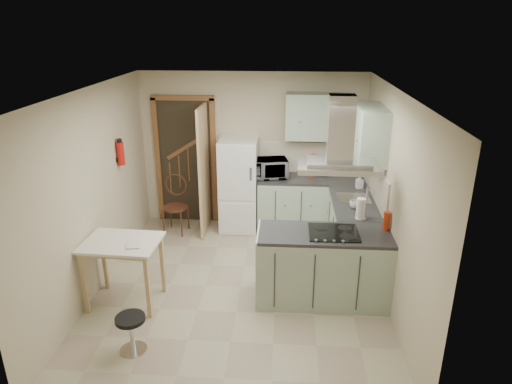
# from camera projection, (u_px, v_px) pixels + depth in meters

# --- Properties ---
(floor) EXTENTS (4.20, 4.20, 0.00)m
(floor) POSITION_uv_depth(u_px,v_px,m) (240.00, 287.00, 5.88)
(floor) COLOR tan
(floor) RESTS_ON ground
(ceiling) EXTENTS (4.20, 4.20, 0.00)m
(ceiling) POSITION_uv_depth(u_px,v_px,m) (238.00, 91.00, 5.00)
(ceiling) COLOR silver
(ceiling) RESTS_ON back_wall
(back_wall) EXTENTS (3.60, 0.00, 3.60)m
(back_wall) POSITION_uv_depth(u_px,v_px,m) (252.00, 150.00, 7.40)
(back_wall) COLOR #BDAF92
(back_wall) RESTS_ON floor
(left_wall) EXTENTS (0.00, 4.20, 4.20)m
(left_wall) POSITION_uv_depth(u_px,v_px,m) (92.00, 193.00, 5.56)
(left_wall) COLOR #BDAF92
(left_wall) RESTS_ON floor
(right_wall) EXTENTS (0.00, 4.20, 4.20)m
(right_wall) POSITION_uv_depth(u_px,v_px,m) (392.00, 201.00, 5.33)
(right_wall) COLOR #BDAF92
(right_wall) RESTS_ON floor
(doorway) EXTENTS (1.10, 0.12, 2.10)m
(doorway) POSITION_uv_depth(u_px,v_px,m) (186.00, 161.00, 7.52)
(doorway) COLOR brown
(doorway) RESTS_ON floor
(fridge) EXTENTS (0.60, 0.60, 1.50)m
(fridge) POSITION_uv_depth(u_px,v_px,m) (239.00, 185.00, 7.31)
(fridge) COLOR white
(fridge) RESTS_ON floor
(counter_back) EXTENTS (1.08, 0.60, 0.90)m
(counter_back) POSITION_uv_depth(u_px,v_px,m) (292.00, 204.00, 7.36)
(counter_back) COLOR #9EB2A0
(counter_back) RESTS_ON floor
(counter_right) EXTENTS (0.60, 1.95, 0.90)m
(counter_right) POSITION_uv_depth(u_px,v_px,m) (349.00, 223.00, 6.68)
(counter_right) COLOR #9EB2A0
(counter_right) RESTS_ON floor
(splashback) EXTENTS (1.68, 0.02, 0.50)m
(splashback) POSITION_uv_depth(u_px,v_px,m) (312.00, 158.00, 7.37)
(splashback) COLOR beige
(splashback) RESTS_ON counter_back
(wall_cabinet_back) EXTENTS (0.85, 0.35, 0.70)m
(wall_cabinet_back) POSITION_uv_depth(u_px,v_px,m) (313.00, 116.00, 6.97)
(wall_cabinet_back) COLOR #9EB2A0
(wall_cabinet_back) RESTS_ON back_wall
(wall_cabinet_right) EXTENTS (0.35, 0.90, 0.70)m
(wall_cabinet_right) POSITION_uv_depth(u_px,v_px,m) (370.00, 134.00, 5.92)
(wall_cabinet_right) COLOR #9EB2A0
(wall_cabinet_right) RESTS_ON right_wall
(peninsula) EXTENTS (1.55, 0.65, 0.90)m
(peninsula) POSITION_uv_depth(u_px,v_px,m) (323.00, 266.00, 5.49)
(peninsula) COLOR #9EB2A0
(peninsula) RESTS_ON floor
(hob) EXTENTS (0.58, 0.50, 0.01)m
(hob) POSITION_uv_depth(u_px,v_px,m) (334.00, 232.00, 5.32)
(hob) COLOR black
(hob) RESTS_ON peninsula
(extractor_hood) EXTENTS (0.90, 0.55, 0.10)m
(extractor_hood) POSITION_uv_depth(u_px,v_px,m) (338.00, 166.00, 5.04)
(extractor_hood) COLOR silver
(extractor_hood) RESTS_ON ceiling
(sink) EXTENTS (0.45, 0.40, 0.01)m
(sink) POSITION_uv_depth(u_px,v_px,m) (353.00, 198.00, 6.36)
(sink) COLOR silver
(sink) RESTS_ON counter_right
(fire_extinguisher) EXTENTS (0.10, 0.10, 0.32)m
(fire_extinguisher) POSITION_uv_depth(u_px,v_px,m) (121.00, 154.00, 6.31)
(fire_extinguisher) COLOR #B2140F
(fire_extinguisher) RESTS_ON left_wall
(drop_leaf_table) EXTENTS (0.91, 0.70, 0.82)m
(drop_leaf_table) POSITION_uv_depth(u_px,v_px,m) (125.00, 272.00, 5.44)
(drop_leaf_table) COLOR #DCB387
(drop_leaf_table) RESTS_ON floor
(bentwood_chair) EXTENTS (0.44, 0.44, 0.86)m
(bentwood_chair) POSITION_uv_depth(u_px,v_px,m) (175.00, 207.00, 7.27)
(bentwood_chair) COLOR #4C2819
(bentwood_chair) RESTS_ON floor
(stool) EXTENTS (0.31, 0.31, 0.41)m
(stool) POSITION_uv_depth(u_px,v_px,m) (132.00, 334.00, 4.69)
(stool) COLOR black
(stool) RESTS_ON floor
(microwave) EXTENTS (0.61, 0.47, 0.30)m
(microwave) POSITION_uv_depth(u_px,v_px,m) (270.00, 168.00, 7.15)
(microwave) COLOR black
(microwave) RESTS_ON counter_back
(kettle) EXTENTS (0.19, 0.19, 0.21)m
(kettle) POSITION_uv_depth(u_px,v_px,m) (324.00, 169.00, 7.25)
(kettle) COLOR silver
(kettle) RESTS_ON counter_back
(cereal_box) EXTENTS (0.12, 0.23, 0.32)m
(cereal_box) POSITION_uv_depth(u_px,v_px,m) (313.00, 165.00, 7.30)
(cereal_box) COLOR #CC4718
(cereal_box) RESTS_ON counter_back
(soap_bottle) EXTENTS (0.11, 0.11, 0.20)m
(soap_bottle) POSITION_uv_depth(u_px,v_px,m) (360.00, 182.00, 6.71)
(soap_bottle) COLOR silver
(soap_bottle) RESTS_ON counter_right
(paper_towel) EXTENTS (0.12, 0.12, 0.28)m
(paper_towel) POSITION_uv_depth(u_px,v_px,m) (361.00, 208.00, 5.66)
(paper_towel) COLOR white
(paper_towel) RESTS_ON counter_right
(cup) EXTENTS (0.14, 0.14, 0.10)m
(cup) POSITION_uv_depth(u_px,v_px,m) (355.00, 204.00, 6.02)
(cup) COLOR silver
(cup) RESTS_ON counter_right
(red_bottle) EXTENTS (0.08, 0.08, 0.23)m
(red_bottle) POSITION_uv_depth(u_px,v_px,m) (387.00, 221.00, 5.37)
(red_bottle) COLOR red
(red_bottle) RESTS_ON peninsula
(book) EXTENTS (0.20, 0.24, 0.10)m
(book) POSITION_uv_depth(u_px,v_px,m) (126.00, 242.00, 5.19)
(book) COLOR #A54937
(book) RESTS_ON drop_leaf_table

